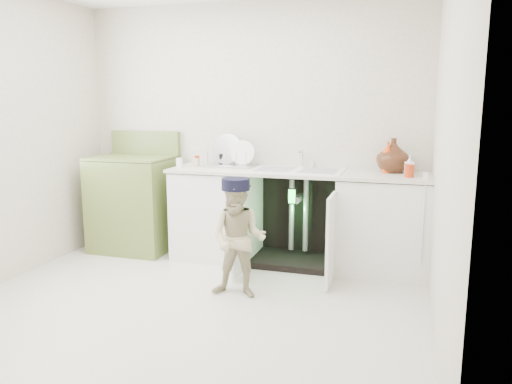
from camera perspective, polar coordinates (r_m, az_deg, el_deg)
ground at (r=3.97m, az=-7.25°, el=-12.57°), size 3.50×3.50×0.00m
room_shell at (r=3.67m, az=-7.69°, el=5.72°), size 6.00×5.50×1.26m
counter_run at (r=4.76m, az=4.95°, el=-2.65°), size 2.44×1.02×1.21m
avocado_stove at (r=5.35m, az=-13.73°, el=-1.10°), size 0.79×0.65×1.22m
repair_worker at (r=3.94m, az=-2.01°, el=-5.26°), size 0.56×0.79×0.95m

